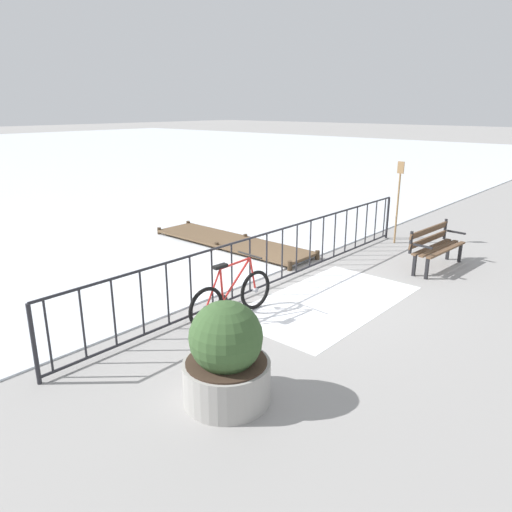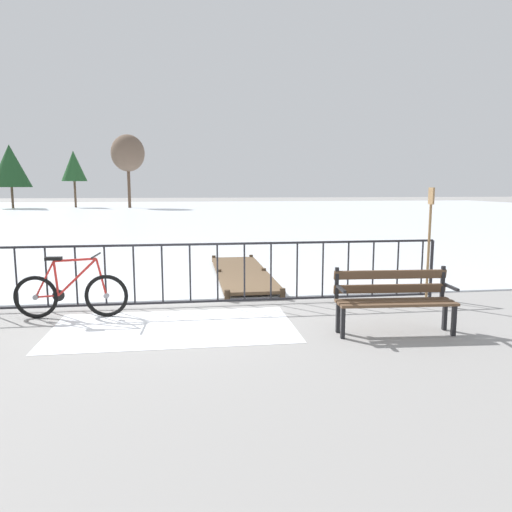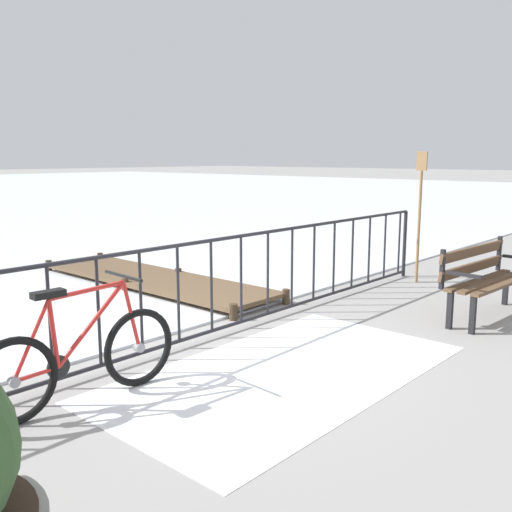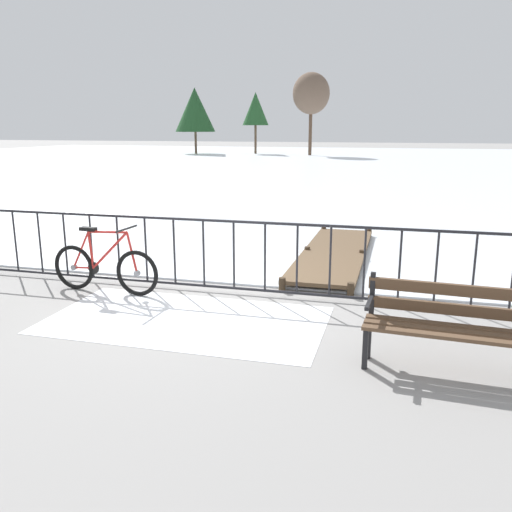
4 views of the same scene
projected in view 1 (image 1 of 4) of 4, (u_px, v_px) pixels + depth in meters
The scene contains 8 objects.
ground_plane at pixel (274, 285), 9.09m from camera, with size 160.00×160.00×0.00m, color gray.
snow_patch at pixel (327, 301), 8.31m from camera, with size 3.42×1.88×0.01m, color white.
railing_fence at pixel (275, 257), 8.92m from camera, with size 9.06×0.06×1.07m.
bicycle_near_railing at pixel (232, 296), 7.57m from camera, with size 1.71×0.52×0.97m.
park_bench at pixel (435, 244), 9.92m from camera, with size 1.63×0.58×0.89m.
planter_with_shrub at pixel (226, 358), 5.38m from camera, with size 1.00×1.00×1.20m.
oar_upright at pixel (398, 197), 11.56m from camera, with size 0.04×0.16×1.98m.
wooden_dock at pixel (231, 241), 11.57m from camera, with size 1.10×4.38×0.20m.
Camera 1 is at (-6.62, -5.37, 3.22)m, focal length 33.88 mm.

